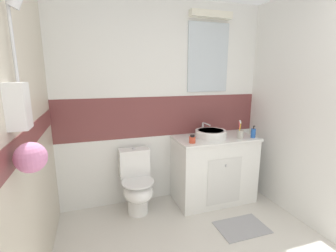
{
  "coord_description": "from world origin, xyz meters",
  "views": [
    {
      "loc": [
        -0.87,
        -0.4,
        1.61
      ],
      "look_at": [
        -0.06,
        2.04,
        1.05
      ],
      "focal_mm": 25.16,
      "sensor_mm": 36.0,
      "label": 1
    }
  ],
  "objects_px": {
    "sink_basin": "(211,133)",
    "toilet": "(137,184)",
    "soap_dispenser": "(253,133)",
    "hair_gel_jar": "(192,139)",
    "toothbrush_cup": "(240,134)"
  },
  "relations": [
    {
      "from": "sink_basin",
      "to": "toilet",
      "type": "bearing_deg",
      "value": 179.37
    },
    {
      "from": "hair_gel_jar",
      "to": "toilet",
      "type": "bearing_deg",
      "value": 163.99
    },
    {
      "from": "hair_gel_jar",
      "to": "sink_basin",
      "type": "bearing_deg",
      "value": 27.36
    },
    {
      "from": "toothbrush_cup",
      "to": "hair_gel_jar",
      "type": "bearing_deg",
      "value": 179.63
    },
    {
      "from": "soap_dispenser",
      "to": "sink_basin",
      "type": "bearing_deg",
      "value": 159.19
    },
    {
      "from": "toilet",
      "to": "soap_dispenser",
      "type": "relative_size",
      "value": 5.0
    },
    {
      "from": "sink_basin",
      "to": "soap_dispenser",
      "type": "distance_m",
      "value": 0.52
    },
    {
      "from": "toilet",
      "to": "hair_gel_jar",
      "type": "xyz_separation_m",
      "value": [
        0.62,
        -0.18,
        0.54
      ]
    },
    {
      "from": "toilet",
      "to": "soap_dispenser",
      "type": "bearing_deg",
      "value": -7.8
    },
    {
      "from": "sink_basin",
      "to": "toilet",
      "type": "relative_size",
      "value": 0.57
    },
    {
      "from": "hair_gel_jar",
      "to": "soap_dispenser",
      "type": "bearing_deg",
      "value": -1.3
    },
    {
      "from": "toilet",
      "to": "toothbrush_cup",
      "type": "height_order",
      "value": "toothbrush_cup"
    },
    {
      "from": "toothbrush_cup",
      "to": "hair_gel_jar",
      "type": "xyz_separation_m",
      "value": [
        -0.64,
        0.0,
        -0.02
      ]
    },
    {
      "from": "hair_gel_jar",
      "to": "toothbrush_cup",
      "type": "bearing_deg",
      "value": -0.37
    },
    {
      "from": "toilet",
      "to": "hair_gel_jar",
      "type": "bearing_deg",
      "value": -16.01
    }
  ]
}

